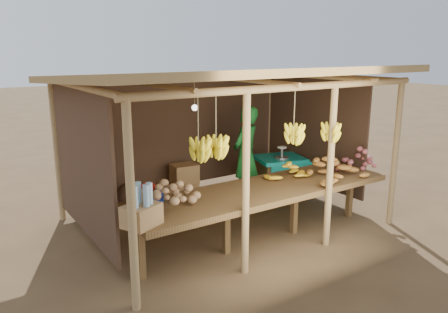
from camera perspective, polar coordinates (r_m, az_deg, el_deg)
ground at (r=6.98m, az=0.00°, el=-8.41°), size 60.00×60.00×0.00m
stall_structure at (r=6.44m, az=-0.12°, el=7.36°), size 4.70×3.50×2.43m
counter at (r=6.00m, az=5.06°, el=-4.68°), size 3.90×1.05×0.80m
potato_heap at (r=5.26m, az=-7.12°, el=-4.59°), size 1.08×0.77×0.37m
sweet_potato_heap at (r=6.53m, az=14.30°, el=-1.36°), size 1.07×0.89×0.36m
onion_heap at (r=7.22m, az=17.16°, el=-0.10°), size 0.89×0.55×0.36m
banana_pile at (r=6.44m, az=7.92°, el=-1.29°), size 0.74×0.57×0.35m
tomato_basin at (r=5.53m, az=-9.92°, el=-4.86°), size 0.40×0.40×0.21m
bottle_box at (r=4.74m, az=-10.75°, el=-6.85°), size 0.46×0.42×0.47m
vendor at (r=7.55m, az=2.84°, el=0.13°), size 0.74×0.64×1.71m
tarp_crate at (r=8.01m, az=7.24°, el=-2.52°), size 0.99×0.91×0.99m
carton_stack at (r=7.63m, az=-6.18°, el=-4.10°), size 0.94×0.40×0.69m
burlap_sacks at (r=7.16m, az=-13.93°, el=-5.76°), size 0.94×0.49×0.67m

